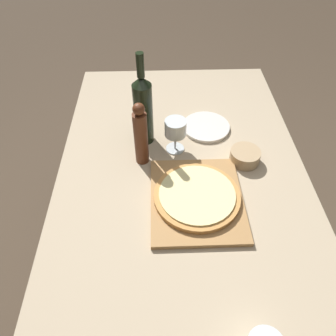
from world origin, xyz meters
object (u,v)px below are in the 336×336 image
Objects in this scene: pizza at (197,196)px; wine_glass at (175,129)px; pepper_mill at (141,135)px; small_bowl at (245,156)px; wine_bottle at (143,109)px.

pizza is 0.28m from wine_glass.
wine_glass is at bearing 24.52° from pepper_mill.
pepper_mill is 2.29× the size of small_bowl.
pepper_mill is at bearing -93.78° from wine_bottle.
wine_bottle reaches higher than small_bowl.
pepper_mill reaches higher than pizza.
wine_bottle is at bearing 118.94° from pizza.
pizza is 0.28m from small_bowl.
pizza is at bearing -61.06° from wine_bottle.
wine_bottle reaches higher than wine_glass.
wine_bottle is (-0.18, 0.33, 0.12)m from pizza.
pepper_mill reaches higher than small_bowl.
pepper_mill is at bearing -155.48° from wine_glass.
wine_bottle is at bearing 152.37° from wine_glass.
wine_glass is at bearing 163.69° from small_bowl.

